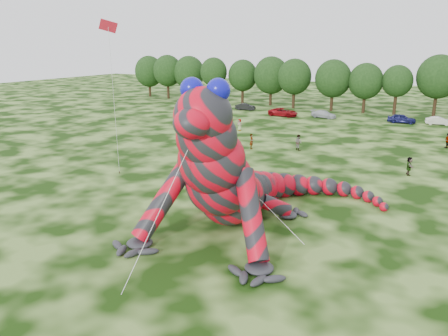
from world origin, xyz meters
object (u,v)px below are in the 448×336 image
tree_3 (214,80)px  tree_6 (294,84)px  flying_kite (109,37)px  tree_2 (189,78)px  tree_0 (149,76)px  tree_9 (396,90)px  spectator_4 (240,125)px  inflatable_gecko (237,149)px  tree_7 (333,85)px  tree_8 (365,88)px  car_3 (324,114)px  tree_1 (168,77)px  car_0 (199,105)px  spectator_1 (298,142)px  car_1 (245,107)px  tree_10 (437,86)px  car_4 (402,118)px  car_5 (439,121)px  spectator_5 (409,166)px  car_2 (283,112)px  tree_5 (271,81)px  spectator_0 (252,141)px  tree_4 (243,82)px

tree_3 → tree_6: bearing=-1.2°
flying_kite → tree_2: size_ratio=1.48×
tree_0 → tree_3: tree_0 is taller
tree_9 → spectator_4: size_ratio=5.09×
inflatable_gecko → tree_7: 56.36m
tree_8 → car_3: (-4.77, -8.95, -3.84)m
tree_0 → tree_1: size_ratio=0.97×
tree_8 → car_0: (-29.91, -8.69, -3.83)m
spectator_1 → car_1: bearing=-19.1°
tree_1 → tree_6: bearing=-2.5°
tree_8 → tree_10: (11.61, 1.59, 0.78)m
tree_6 → tree_9: tree_6 is taller
tree_1 → car_1: bearing=-19.1°
tree_0 → car_4: (57.91, -10.37, -4.02)m
inflatable_gecko → tree_3: 65.45m
car_5 → spectator_5: (-0.94, -31.22, 0.26)m
tree_7 → car_1: tree_7 is taller
tree_3 → tree_9: size_ratio=1.09×
tree_7 → car_4: bearing=-30.6°
tree_0 → car_0: bearing=-28.2°
tree_7 → car_2: tree_7 is taller
tree_10 → spectator_5: (0.31, -39.88, -4.36)m
tree_9 → car_3: bearing=-137.2°
tree_3 → car_1: size_ratio=2.48×
tree_5 → car_1: (-1.55, -8.59, -4.27)m
tree_6 → tree_2: bearing=175.3°
tree_0 → tree_3: bearing=-6.6°
car_5 → spectator_1: size_ratio=2.03×
tree_5 → tree_10: 30.52m
flying_kite → tree_3: bearing=110.8°
spectator_0 → car_3: bearing=-16.9°
tree_4 → tree_8: tree_4 is taller
tree_10 → car_2: tree_10 is taller
tree_1 → tree_8: (44.14, -1.07, -0.43)m
tree_3 → spectator_5: tree_3 is taller
tree_8 → tree_10: 11.75m
tree_3 → tree_10: 43.14m
flying_kite → tree_7: size_ratio=1.51×
inflatable_gecko → tree_8: bearing=87.6°
tree_0 → spectator_4: bearing=-36.6°
tree_1 → spectator_4: bearing=-40.4°
flying_kite → car_3: bearing=81.6°
tree_8 → tree_5: bearing=175.6°
tree_6 → tree_7: bearing=0.9°
tree_7 → car_2: 12.53m
tree_0 → spectator_5: 74.40m
car_3 → car_4: size_ratio=1.01×
tree_4 → car_5: (38.29, -8.80, -3.90)m
tree_2 → flying_kite: bearing=-63.3°
tree_2 → spectator_1: (38.02, -35.41, -3.87)m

